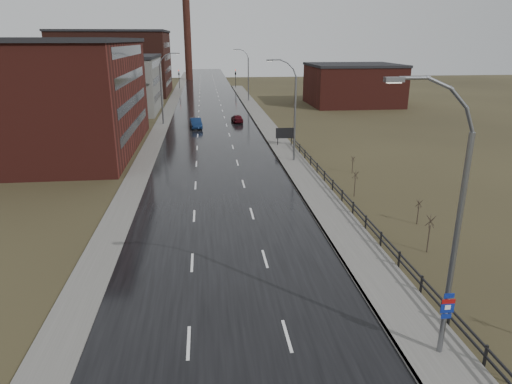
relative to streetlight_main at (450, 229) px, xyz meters
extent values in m
cube|color=black|center=(-8.47, 58.00, -6.03)|extent=(14.00, 300.00, 0.06)
cube|color=#595651|center=(0.13, 33.00, -5.97)|extent=(3.20, 180.00, 0.18)
cube|color=slate|center=(-1.39, 33.00, -5.97)|extent=(0.16, 180.00, 0.18)
cube|color=#595651|center=(-16.67, 58.00, -6.00)|extent=(2.40, 260.00, 0.12)
cube|color=#471914|center=(-29.47, 43.00, 0.44)|extent=(22.00, 28.00, 13.00)
cube|color=black|center=(-29.47, 43.00, 7.19)|extent=(22.44, 28.56, 0.50)
cube|color=black|center=(-18.49, 43.00, -3.06)|extent=(0.06, 22.40, 1.20)
cube|color=black|center=(-18.49, 43.00, -0.06)|extent=(0.06, 22.40, 1.20)
cube|color=black|center=(-18.49, 43.00, 2.94)|extent=(0.06, 22.40, 1.20)
cube|color=black|center=(-18.49, 43.00, 5.94)|extent=(0.06, 22.40, 1.20)
cube|color=slate|center=(-26.47, 76.00, -1.06)|extent=(16.00, 20.00, 10.00)
cube|color=black|center=(-26.47, 76.00, 4.19)|extent=(16.32, 20.40, 0.50)
cube|color=black|center=(-18.49, 76.00, -3.06)|extent=(0.06, 16.00, 1.20)
cube|color=black|center=(-18.49, 76.00, -0.06)|extent=(0.06, 16.00, 1.20)
cube|color=black|center=(-18.49, 76.00, 2.94)|extent=(0.06, 16.00, 1.20)
cube|color=#331611|center=(-31.47, 106.00, 1.44)|extent=(26.00, 24.00, 15.00)
cube|color=black|center=(-31.47, 106.00, 9.19)|extent=(26.52, 24.48, 0.50)
cube|color=black|center=(-18.49, 106.00, -3.06)|extent=(0.06, 19.20, 1.20)
cube|color=black|center=(-18.49, 106.00, -0.06)|extent=(0.06, 19.20, 1.20)
cube|color=black|center=(-18.49, 106.00, 2.94)|extent=(0.06, 19.20, 1.20)
cube|color=black|center=(-18.49, 106.00, 5.94)|extent=(0.06, 19.20, 1.20)
cube|color=#471914|center=(21.83, 80.00, -2.06)|extent=(18.00, 16.00, 8.00)
cube|color=black|center=(21.83, 80.00, 2.19)|extent=(18.36, 16.32, 0.50)
cylinder|color=#331611|center=(-14.47, 148.00, 8.94)|extent=(2.40, 2.40, 30.00)
cylinder|color=slate|center=(0.33, 0.00, -1.06)|extent=(0.24, 0.24, 10.00)
cylinder|color=slate|center=(0.14, 0.00, 4.40)|extent=(0.57, 0.14, 1.12)
cylinder|color=slate|center=(-0.41, 0.00, 5.22)|extent=(0.91, 0.14, 0.91)
cylinder|color=slate|center=(-1.22, 0.00, 5.76)|extent=(1.12, 0.14, 0.57)
cylinder|color=slate|center=(-2.19, 0.00, 5.95)|extent=(1.15, 0.14, 0.14)
cube|color=slate|center=(-2.94, 0.00, 5.90)|extent=(0.70, 0.28, 0.18)
cube|color=silver|center=(-2.94, 0.00, 5.80)|extent=(0.50, 0.20, 0.04)
cube|color=navy|center=(0.33, -0.12, -3.01)|extent=(0.45, 0.04, 0.22)
cube|color=navy|center=(0.33, -0.12, -3.51)|extent=(0.60, 0.04, 0.65)
cube|color=maroon|center=(0.33, -0.13, -3.28)|extent=(0.60, 0.04, 0.20)
cube|color=navy|center=(0.33, -0.12, -4.01)|extent=(0.45, 0.04, 0.22)
cube|color=silver|center=(0.33, -0.14, -3.56)|extent=(0.26, 0.02, 0.22)
cylinder|color=slate|center=(0.33, 34.00, -1.31)|extent=(0.24, 0.24, 9.50)
cylinder|color=slate|center=(0.16, 34.00, 3.84)|extent=(0.51, 0.14, 0.98)
cylinder|color=slate|center=(-0.32, 34.00, 4.56)|extent=(0.81, 0.14, 0.81)
cylinder|color=slate|center=(-1.03, 34.00, 5.04)|extent=(0.98, 0.14, 0.51)
cylinder|color=slate|center=(-1.87, 34.00, 5.20)|extent=(1.01, 0.14, 0.14)
cube|color=slate|center=(-2.56, 34.00, 5.15)|extent=(0.70, 0.28, 0.18)
cube|color=silver|center=(-2.56, 34.00, 5.05)|extent=(0.50, 0.20, 0.04)
cylinder|color=slate|center=(-16.47, 60.00, -1.31)|extent=(0.24, 0.24, 9.50)
cylinder|color=slate|center=(-16.30, 60.00, 3.84)|extent=(0.51, 0.14, 0.98)
cylinder|color=slate|center=(-15.83, 60.00, 4.56)|extent=(0.81, 0.14, 0.81)
cylinder|color=slate|center=(-15.11, 60.00, 5.04)|extent=(0.98, 0.14, 0.51)
cylinder|color=slate|center=(-14.27, 60.00, 5.20)|extent=(1.01, 0.14, 0.14)
cube|color=slate|center=(-13.59, 60.00, 5.15)|extent=(0.70, 0.28, 0.18)
cube|color=silver|center=(-13.59, 60.00, 5.05)|extent=(0.50, 0.20, 0.04)
cylinder|color=slate|center=(0.33, 88.00, -1.31)|extent=(0.24, 0.24, 9.50)
cylinder|color=slate|center=(0.16, 88.00, 3.84)|extent=(0.51, 0.14, 0.98)
cylinder|color=slate|center=(-0.32, 88.00, 4.56)|extent=(0.81, 0.14, 0.81)
cylinder|color=slate|center=(-1.03, 88.00, 5.04)|extent=(0.98, 0.14, 0.51)
cylinder|color=slate|center=(-1.87, 88.00, 5.20)|extent=(1.01, 0.14, 0.14)
cube|color=slate|center=(-2.56, 88.00, 5.15)|extent=(0.70, 0.28, 0.18)
cube|color=silver|center=(-2.56, 88.00, 5.05)|extent=(0.50, 0.20, 0.04)
cube|color=black|center=(1.83, -1.00, -5.51)|extent=(0.10, 0.10, 1.10)
cube|color=black|center=(1.83, 2.00, -5.51)|extent=(0.10, 0.10, 1.10)
cube|color=black|center=(1.83, 5.00, -5.51)|extent=(0.10, 0.10, 1.10)
cube|color=black|center=(1.83, 8.00, -5.51)|extent=(0.10, 0.10, 1.10)
cube|color=black|center=(1.83, 11.00, -5.51)|extent=(0.10, 0.10, 1.10)
cube|color=black|center=(1.83, 14.00, -5.51)|extent=(0.10, 0.10, 1.10)
cube|color=black|center=(1.83, 17.00, -5.51)|extent=(0.10, 0.10, 1.10)
cube|color=black|center=(1.83, 20.00, -5.51)|extent=(0.10, 0.10, 1.10)
cube|color=black|center=(1.83, 23.00, -5.51)|extent=(0.10, 0.10, 1.10)
cube|color=black|center=(1.83, 26.00, -5.51)|extent=(0.10, 0.10, 1.10)
cube|color=black|center=(1.83, 29.00, -5.51)|extent=(0.10, 0.10, 1.10)
cube|color=black|center=(1.83, 32.00, -5.51)|extent=(0.10, 0.10, 1.10)
cube|color=black|center=(1.83, 35.00, -5.51)|extent=(0.10, 0.10, 1.10)
cube|color=black|center=(1.83, 38.00, -5.51)|extent=(0.10, 0.10, 1.10)
cube|color=black|center=(1.83, 41.00, -5.51)|extent=(0.10, 0.10, 1.10)
cube|color=black|center=(1.83, 16.50, -5.11)|extent=(0.08, 53.00, 0.10)
cube|color=black|center=(1.83, 16.50, -5.51)|extent=(0.08, 53.00, 0.10)
cylinder|color=#382D23|center=(4.58, 9.87, -5.10)|extent=(0.08, 0.08, 1.91)
cylinder|color=#382D23|center=(4.63, 9.87, -3.86)|extent=(0.04, 0.64, 0.75)
cylinder|color=#382D23|center=(4.59, 9.91, -3.86)|extent=(0.61, 0.24, 0.76)
cylinder|color=#382D23|center=(4.54, 9.90, -3.86)|extent=(0.36, 0.54, 0.77)
cylinder|color=#382D23|center=(4.54, 9.84, -3.86)|extent=(0.36, 0.54, 0.77)
cylinder|color=#382D23|center=(4.59, 9.82, -3.86)|extent=(0.61, 0.24, 0.76)
cylinder|color=#382D23|center=(6.07, 14.55, -5.34)|extent=(0.08, 0.08, 1.44)
cylinder|color=#382D23|center=(6.12, 14.55, -4.40)|extent=(0.04, 0.49, 0.57)
cylinder|color=#382D23|center=(6.08, 14.60, -4.40)|extent=(0.47, 0.19, 0.58)
cylinder|color=#382D23|center=(6.03, 14.58, -4.40)|extent=(0.28, 0.42, 0.59)
cylinder|color=#382D23|center=(6.03, 14.52, -4.40)|extent=(0.28, 0.42, 0.59)
cylinder|color=#382D23|center=(6.08, 14.50, -4.40)|extent=(0.47, 0.19, 0.58)
cylinder|color=#382D23|center=(3.36, 21.32, -5.19)|extent=(0.08, 0.08, 1.74)
cylinder|color=#382D23|center=(3.41, 21.32, -4.06)|extent=(0.04, 0.59, 0.69)
cylinder|color=#382D23|center=(3.37, 21.37, -4.06)|extent=(0.56, 0.22, 0.70)
cylinder|color=#382D23|center=(3.31, 21.35, -4.06)|extent=(0.33, 0.50, 0.70)
cylinder|color=#382D23|center=(3.31, 21.29, -4.06)|extent=(0.33, 0.50, 0.70)
cylinder|color=#382D23|center=(3.37, 21.28, -4.06)|extent=(0.56, 0.22, 0.70)
cylinder|color=#382D23|center=(5.51, 28.63, -5.40)|extent=(0.08, 0.08, 1.32)
cylinder|color=#382D23|center=(5.56, 28.63, -4.54)|extent=(0.04, 0.45, 0.53)
cylinder|color=#382D23|center=(5.53, 28.68, -4.54)|extent=(0.43, 0.18, 0.54)
cylinder|color=#382D23|center=(5.47, 28.66, -4.54)|extent=(0.26, 0.38, 0.54)
cylinder|color=#382D23|center=(5.47, 28.60, -4.54)|extent=(0.26, 0.38, 0.54)
cylinder|color=#382D23|center=(5.53, 28.58, -4.54)|extent=(0.43, 0.18, 0.54)
cube|color=black|center=(-0.28, 42.06, -5.16)|extent=(0.10, 0.10, 1.80)
cube|color=black|center=(1.53, 42.06, -5.16)|extent=(0.10, 0.10, 1.80)
cube|color=silver|center=(0.63, 42.01, -4.32)|extent=(2.26, 0.08, 1.28)
cube|color=black|center=(0.63, 41.96, -4.32)|extent=(2.36, 0.04, 1.38)
cylinder|color=black|center=(-16.47, 118.00, -3.46)|extent=(0.16, 0.16, 5.20)
imported|color=black|center=(-16.47, 118.00, -1.31)|extent=(0.58, 2.73, 1.10)
sphere|color=#FF190C|center=(-16.47, 117.85, -1.01)|extent=(0.18, 0.18, 0.18)
cylinder|color=black|center=(-0.47, 118.00, -3.46)|extent=(0.16, 0.16, 5.20)
imported|color=black|center=(-0.47, 118.00, -1.31)|extent=(0.58, 2.73, 1.10)
sphere|color=#FF190C|center=(-0.47, 117.85, -1.01)|extent=(0.18, 0.18, 0.18)
imported|color=#0D1E41|center=(-11.10, 56.09, -5.28)|extent=(2.19, 4.86, 1.55)
imported|color=#410A11|center=(-4.26, 60.39, -5.38)|extent=(1.99, 4.15, 1.37)
camera|label=1|loc=(-9.66, -15.92, 7.25)|focal=32.00mm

